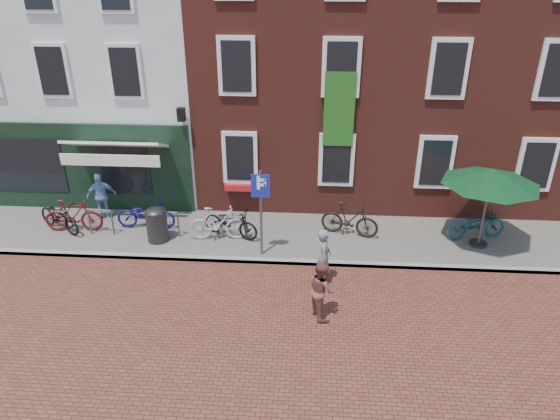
# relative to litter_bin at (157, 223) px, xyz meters

# --- Properties ---
(ground) EXTENTS (80.00, 80.00, 0.00)m
(ground) POSITION_rel_litter_bin_xyz_m (1.72, -0.95, -0.68)
(ground) COLOR brown
(sidewalk) EXTENTS (24.00, 3.00, 0.10)m
(sidewalk) POSITION_rel_litter_bin_xyz_m (2.72, 0.55, -0.63)
(sidewalk) COLOR slate
(sidewalk) RESTS_ON ground
(building_stucco) EXTENTS (8.00, 8.00, 9.00)m
(building_stucco) POSITION_rel_litter_bin_xyz_m (-3.28, 6.05, 3.82)
(building_stucco) COLOR silver
(building_stucco) RESTS_ON ground
(building_brick_mid) EXTENTS (6.00, 8.00, 10.00)m
(building_brick_mid) POSITION_rel_litter_bin_xyz_m (3.72, 6.05, 4.32)
(building_brick_mid) COLOR maroon
(building_brick_mid) RESTS_ON ground
(building_brick_right) EXTENTS (6.00, 8.00, 10.00)m
(building_brick_right) POSITION_rel_litter_bin_xyz_m (9.72, 6.05, 4.32)
(building_brick_right) COLOR maroon
(building_brick_right) RESTS_ON ground
(litter_bin) EXTENTS (0.61, 0.61, 1.13)m
(litter_bin) POSITION_rel_litter_bin_xyz_m (0.00, 0.00, 0.00)
(litter_bin) COLOR #2D2E2F
(litter_bin) RESTS_ON sidewalk
(parking_sign) EXTENTS (0.50, 0.08, 2.53)m
(parking_sign) POSITION_rel_litter_bin_xyz_m (3.13, -0.59, 1.11)
(parking_sign) COLOR #4C4C4F
(parking_sign) RESTS_ON sidewalk
(parasol) EXTENTS (2.68, 2.68, 2.48)m
(parasol) POSITION_rel_litter_bin_xyz_m (9.36, 0.35, 1.66)
(parasol) COLOR #4C4C4F
(parasol) RESTS_ON sidewalk
(woman) EXTENTS (0.38, 0.57, 1.55)m
(woman) POSITION_rel_litter_bin_xyz_m (4.84, -1.72, 0.09)
(woman) COLOR slate
(woman) RESTS_ON ground
(boy) EXTENTS (0.78, 0.86, 1.45)m
(boy) POSITION_rel_litter_bin_xyz_m (4.77, -3.09, 0.04)
(boy) COLOR brown
(boy) RESTS_ON ground
(cafe_person) EXTENTS (0.98, 0.73, 1.54)m
(cafe_person) POSITION_rel_litter_bin_xyz_m (-2.13, 1.32, 0.19)
(cafe_person) COLOR #7B9FD6
(cafe_person) RESTS_ON sidewalk
(bicycle_0) EXTENTS (1.86, 1.44, 0.94)m
(bicycle_0) POSITION_rel_litter_bin_xyz_m (-3.15, 0.42, -0.11)
(bicycle_0) COLOR black
(bicycle_0) RESTS_ON sidewalk
(bicycle_1) EXTENTS (1.77, 0.64, 1.05)m
(bicycle_1) POSITION_rel_litter_bin_xyz_m (-2.68, 0.39, -0.06)
(bicycle_1) COLOR #5E1212
(bicycle_1) RESTS_ON sidewalk
(bicycle_2) EXTENTS (1.80, 0.64, 0.94)m
(bicycle_2) POSITION_rel_litter_bin_xyz_m (-0.56, 0.73, -0.11)
(bicycle_2) COLOR #0E0B66
(bicycle_2) RESTS_ON sidewalk
(bicycle_3) EXTENTS (1.78, 0.67, 1.05)m
(bicycle_3) POSITION_rel_litter_bin_xyz_m (1.78, 0.19, -0.06)
(bicycle_3) COLOR #B5B4B7
(bicycle_3) RESTS_ON sidewalk
(bicycle_4) EXTENTS (1.90, 1.23, 0.94)m
(bicycle_4) POSITION_rel_litter_bin_xyz_m (2.11, 0.39, -0.11)
(bicycle_4) COLOR black
(bicycle_4) RESTS_ON sidewalk
(bicycle_5) EXTENTS (1.81, 0.95, 1.05)m
(bicycle_5) POSITION_rel_litter_bin_xyz_m (5.63, 0.70, -0.06)
(bicycle_5) COLOR black
(bicycle_5) RESTS_ON sidewalk
(bicycle_6) EXTENTS (1.89, 1.00, 0.94)m
(bicycle_6) POSITION_rel_litter_bin_xyz_m (9.35, 0.75, -0.11)
(bicycle_6) COLOR #134658
(bicycle_6) RESTS_ON sidewalk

